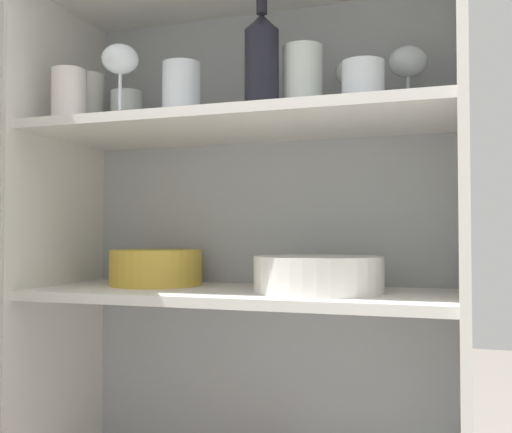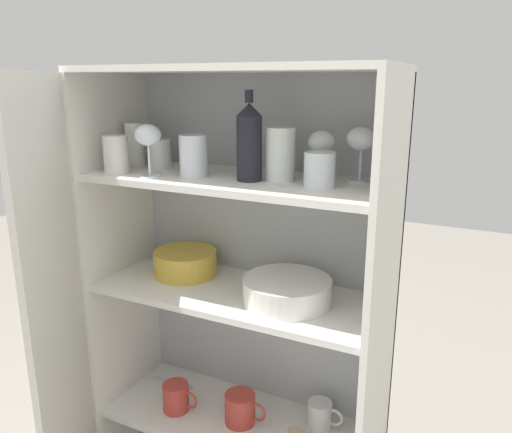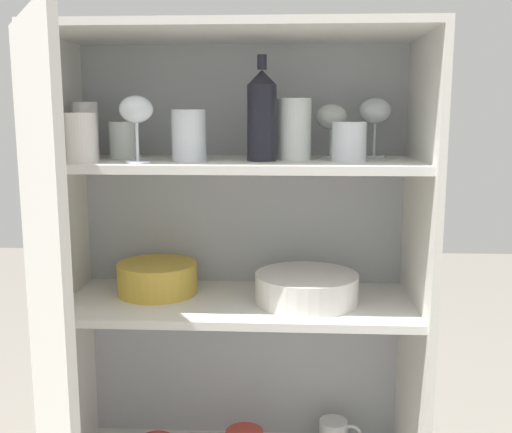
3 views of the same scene
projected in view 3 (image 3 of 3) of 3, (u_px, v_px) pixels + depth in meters
cupboard_back_panel at (244, 301)px, 1.70m from camera, size 0.91×0.02×1.41m
cupboard_side_left at (68, 320)px, 1.55m from camera, size 0.02×0.38×1.41m
cupboard_side_right at (415, 326)px, 1.50m from camera, size 0.02×0.38×1.41m
cupboard_top_panel at (237, 32)px, 1.40m from camera, size 0.91×0.38×0.02m
shelf_board_middle at (239, 304)px, 1.51m from camera, size 0.87×0.34×0.02m
shelf_board_upper at (238, 164)px, 1.45m from camera, size 0.87×0.34×0.02m
cupboard_door at (52, 387)px, 1.17m from camera, size 0.25×0.39×1.41m
tumbler_glass_0 at (189, 136)px, 1.41m from camera, size 0.08×0.08×0.12m
tumbler_glass_1 at (86, 130)px, 1.49m from camera, size 0.06×0.06×0.14m
tumbler_glass_2 at (349, 142)px, 1.40m from camera, size 0.08×0.08×0.09m
tumbler_glass_3 at (294, 129)px, 1.44m from camera, size 0.08×0.08×0.15m
tumbler_glass_4 at (124, 140)px, 1.49m from camera, size 0.07×0.07×0.09m
tumbler_glass_5 at (82, 138)px, 1.36m from camera, size 0.07×0.07×0.11m
wine_glass_0 at (375, 113)px, 1.50m from camera, size 0.08×0.08×0.15m
wine_glass_1 at (331, 119)px, 1.50m from camera, size 0.08×0.08×0.14m
wine_glass_2 at (136, 112)px, 1.34m from camera, size 0.08×0.08×0.15m
wine_bottle at (262, 115)px, 1.41m from camera, size 0.07×0.07×0.25m
plate_stack_white at (307, 288)px, 1.49m from camera, size 0.26×0.26×0.07m
mixing_bowl_large at (157, 277)px, 1.56m from camera, size 0.21×0.21×0.08m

